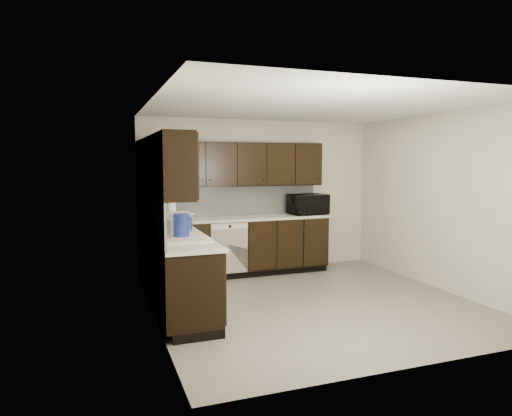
{
  "coord_description": "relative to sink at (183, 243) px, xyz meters",
  "views": [
    {
      "loc": [
        -2.63,
        -5.17,
        1.81
      ],
      "look_at": [
        -0.56,
        0.6,
        1.19
      ],
      "focal_mm": 32.0,
      "sensor_mm": 36.0,
      "label": 1
    }
  ],
  "objects": [
    {
      "name": "soap_bottle_b",
      "position": [
        -0.1,
        0.25,
        0.19
      ],
      "size": [
        0.12,
        0.12,
        0.25
      ],
      "primitive_type": "imported",
      "rotation": [
        0.0,
        0.0,
        0.23
      ],
      "color": "gray",
      "rests_on": "countertop"
    },
    {
      "name": "storage_bin",
      "position": [
        0.06,
        0.94,
        0.15
      ],
      "size": [
        0.48,
        0.37,
        0.18
      ],
      "primitive_type": "cube",
      "rotation": [
        0.0,
        0.0,
        -0.07
      ],
      "color": "silver",
      "rests_on": "countertop"
    },
    {
      "name": "wall_back",
      "position": [
        1.68,
        2.01,
        0.37
      ],
      "size": [
        4.0,
        0.02,
        2.5
      ],
      "primitive_type": "cube",
      "color": "beige",
      "rests_on": "floor"
    },
    {
      "name": "dishwasher",
      "position": [
        0.98,
        1.42,
        -0.33
      ],
      "size": [
        0.58,
        0.04,
        0.78
      ],
      "color": "beige",
      "rests_on": "lower_cabinets"
    },
    {
      "name": "backsplash",
      "position": [
        0.46,
        1.33,
        0.3
      ],
      "size": [
        3.0,
        2.8,
        0.48
      ],
      "color": "beige",
      "rests_on": "countertop"
    },
    {
      "name": "floor",
      "position": [
        1.68,
        0.01,
        -0.88
      ],
      "size": [
        4.0,
        4.0,
        0.0
      ],
      "primitive_type": "plane",
      "color": "gray",
      "rests_on": "ground"
    },
    {
      "name": "sink",
      "position": [
        0.0,
        0.0,
        0.0
      ],
      "size": [
        0.54,
        0.82,
        0.42
      ],
      "color": "beige",
      "rests_on": "countertop"
    },
    {
      "name": "toaster_oven",
      "position": [
        -0.07,
        1.79,
        0.17
      ],
      "size": [
        0.37,
        0.28,
        0.22
      ],
      "primitive_type": "cube",
      "rotation": [
        0.0,
        0.0,
        0.04
      ],
      "color": "silver",
      "rests_on": "countertop"
    },
    {
      "name": "upper_cabinets",
      "position": [
        0.58,
        1.22,
        0.89
      ],
      "size": [
        3.0,
        2.8,
        0.7
      ],
      "color": "black",
      "rests_on": "wall_back"
    },
    {
      "name": "ceiling",
      "position": [
        1.68,
        0.01,
        1.62
      ],
      "size": [
        4.0,
        4.0,
        0.0
      ],
      "primitive_type": "plane",
      "rotation": [
        3.14,
        0.0,
        0.0
      ],
      "color": "white",
      "rests_on": "wall_back"
    },
    {
      "name": "microwave",
      "position": [
        2.41,
        1.65,
        0.23
      ],
      "size": [
        0.64,
        0.47,
        0.34
      ],
      "primitive_type": "imported",
      "rotation": [
        0.0,
        0.0,
        0.1
      ],
      "color": "black",
      "rests_on": "countertop"
    },
    {
      "name": "paper_towel_roll",
      "position": [
        0.09,
        1.36,
        0.22
      ],
      "size": [
        0.19,
        0.19,
        0.33
      ],
      "primitive_type": "cylinder",
      "rotation": [
        0.0,
        0.0,
        0.33
      ],
      "color": "white",
      "rests_on": "countertop"
    },
    {
      "name": "wall_left",
      "position": [
        -0.32,
        0.01,
        0.37
      ],
      "size": [
        0.02,
        4.0,
        2.5
      ],
      "primitive_type": "cube",
      "color": "beige",
      "rests_on": "floor"
    },
    {
      "name": "soap_bottle_a",
      "position": [
        0.12,
        0.58,
        0.16
      ],
      "size": [
        0.11,
        0.11,
        0.2
      ],
      "primitive_type": "imported",
      "rotation": [
        0.0,
        0.0,
        -0.18
      ],
      "color": "gray",
      "rests_on": "countertop"
    },
    {
      "name": "wall_right",
      "position": [
        3.68,
        0.01,
        0.37
      ],
      "size": [
        0.02,
        4.0,
        2.5
      ],
      "primitive_type": "cube",
      "color": "beige",
      "rests_on": "floor"
    },
    {
      "name": "blue_pitcher",
      "position": [
        -0.01,
        0.02,
        0.2
      ],
      "size": [
        0.2,
        0.2,
        0.28
      ],
      "primitive_type": "cylinder",
      "rotation": [
        0.0,
        0.0,
        0.1
      ],
      "color": "navy",
      "rests_on": "countertop"
    },
    {
      "name": "countertop",
      "position": [
        0.67,
        1.12,
        0.04
      ],
      "size": [
        3.03,
        2.83,
        0.04
      ],
      "color": "beige",
      "rests_on": "lower_cabinets"
    },
    {
      "name": "lower_cabinets",
      "position": [
        0.67,
        1.12,
        -0.47
      ],
      "size": [
        3.0,
        2.8,
        0.9
      ],
      "color": "black",
      "rests_on": "floor"
    },
    {
      "name": "wall_front",
      "position": [
        1.68,
        -1.99,
        0.37
      ],
      "size": [
        4.0,
        0.02,
        2.5
      ],
      "primitive_type": "cube",
      "color": "beige",
      "rests_on": "floor"
    },
    {
      "name": "teal_tumbler",
      "position": [
        0.2,
        1.12,
        0.15
      ],
      "size": [
        0.09,
        0.09,
        0.18
      ],
      "primitive_type": "cylinder",
      "rotation": [
        0.0,
        0.0,
        0.04
      ],
      "color": "#0E9C89",
      "rests_on": "countertop"
    }
  ]
}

